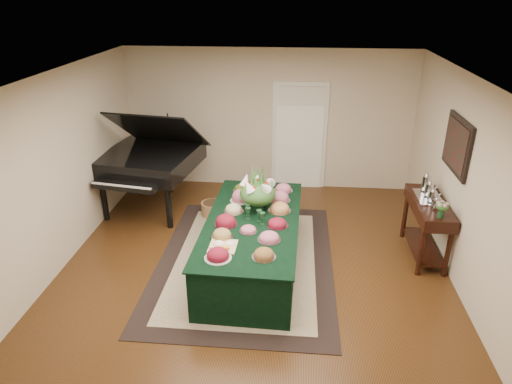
# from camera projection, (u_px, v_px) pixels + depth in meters

# --- Properties ---
(ground) EXTENTS (6.00, 6.00, 0.00)m
(ground) POSITION_uv_depth(u_px,v_px,m) (254.00, 266.00, 6.63)
(ground) COLOR black
(ground) RESTS_ON ground
(area_rug) EXTENTS (2.54, 3.56, 0.01)m
(area_rug) POSITION_uv_depth(u_px,v_px,m) (245.00, 261.00, 6.74)
(area_rug) COLOR black
(area_rug) RESTS_ON ground
(kitchen_doorway) EXTENTS (1.05, 0.07, 2.10)m
(kitchen_doorway) POSITION_uv_depth(u_px,v_px,m) (299.00, 138.00, 8.85)
(kitchen_doorway) COLOR silver
(kitchen_doorway) RESTS_ON ground
(buffet_table) EXTENTS (1.35, 2.75, 0.75)m
(buffet_table) POSITION_uv_depth(u_px,v_px,m) (253.00, 243.00, 6.48)
(buffet_table) COLOR black
(buffet_table) RESTS_ON ground
(food_platters) EXTENTS (1.06, 2.34, 0.14)m
(food_platters) POSITION_uv_depth(u_px,v_px,m) (254.00, 214.00, 6.38)
(food_platters) COLOR silver
(food_platters) RESTS_ON buffet_table
(cutting_board) EXTENTS (0.35, 0.35, 0.10)m
(cutting_board) POSITION_uv_depth(u_px,v_px,m) (223.00, 244.00, 5.67)
(cutting_board) COLOR tan
(cutting_board) RESTS_ON buffet_table
(green_goblets) EXTENTS (0.30, 0.31, 0.18)m
(green_goblets) POSITION_uv_depth(u_px,v_px,m) (254.00, 214.00, 6.29)
(green_goblets) COLOR #15361E
(green_goblets) RESTS_ON buffet_table
(floral_centerpiece) EXTENTS (0.54, 0.54, 0.54)m
(floral_centerpiece) POSITION_uv_depth(u_px,v_px,m) (258.00, 189.00, 6.51)
(floral_centerpiece) COLOR #15361E
(floral_centerpiece) RESTS_ON buffet_table
(grand_piano) EXTENTS (1.86, 2.02, 1.85)m
(grand_piano) POSITION_uv_depth(u_px,v_px,m) (150.00, 159.00, 7.99)
(grand_piano) COLOR black
(grand_piano) RESTS_ON ground
(wicker_basket) EXTENTS (0.39, 0.39, 0.24)m
(wicker_basket) POSITION_uv_depth(u_px,v_px,m) (212.00, 209.00, 8.05)
(wicker_basket) COLOR #8F6139
(wicker_basket) RESTS_ON ground
(mahogany_sideboard) EXTENTS (0.45, 1.27, 0.90)m
(mahogany_sideboard) POSITION_uv_depth(u_px,v_px,m) (428.00, 214.00, 6.63)
(mahogany_sideboard) COLOR black
(mahogany_sideboard) RESTS_ON ground
(tea_service) EXTENTS (0.34, 0.74, 0.30)m
(tea_service) POSITION_uv_depth(u_px,v_px,m) (430.00, 191.00, 6.58)
(tea_service) COLOR silver
(tea_service) RESTS_ON mahogany_sideboard
(pink_bouquet) EXTENTS (0.19, 0.19, 0.24)m
(pink_bouquet) POSITION_uv_depth(u_px,v_px,m) (442.00, 207.00, 6.02)
(pink_bouquet) COLOR #15361E
(pink_bouquet) RESTS_ON mahogany_sideboard
(wall_painting) EXTENTS (0.05, 0.95, 0.75)m
(wall_painting) POSITION_uv_depth(u_px,v_px,m) (457.00, 145.00, 6.17)
(wall_painting) COLOR black
(wall_painting) RESTS_ON ground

